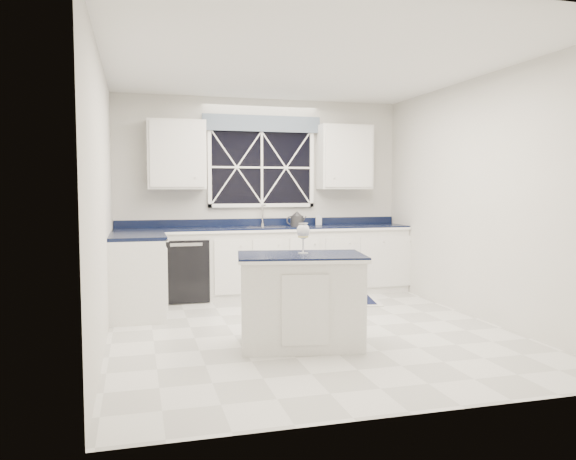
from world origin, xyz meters
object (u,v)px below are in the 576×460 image
object	(u,v)px
dishwasher	(184,269)
island	(301,300)
wine_glass	(303,232)
kettle	(297,219)
soap_bottle	(319,218)
faucet	(263,215)

from	to	relation	value
dishwasher	island	xyz separation A→B (m)	(0.85, -2.49, 0.02)
island	wine_glass	xyz separation A→B (m)	(0.03, 0.04, 0.62)
kettle	wine_glass	distance (m)	2.51
kettle	soap_bottle	size ratio (longest dim) A/B	1.53
island	kettle	world-z (taller)	kettle
wine_glass	kettle	bearing A→B (deg)	75.22
wine_glass	soap_bottle	xyz separation A→B (m)	(1.03, 2.65, -0.02)
dishwasher	kettle	bearing A→B (deg)	-0.51
faucet	wine_glass	size ratio (longest dim) A/B	1.06
dishwasher	soap_bottle	distance (m)	2.03
island	soap_bottle	bearing A→B (deg)	78.32
faucet	kettle	xyz separation A→B (m)	(0.43, -0.21, -0.06)
faucet	kettle	bearing A→B (deg)	-25.84
faucet	kettle	size ratio (longest dim) A/B	1.02
dishwasher	wine_glass	xyz separation A→B (m)	(0.89, -2.44, 0.65)
dishwasher	soap_bottle	world-z (taller)	soap_bottle
island	kettle	bearing A→B (deg)	84.67
wine_glass	soap_bottle	size ratio (longest dim) A/B	1.47
faucet	soap_bottle	world-z (taller)	faucet
island	wine_glass	size ratio (longest dim) A/B	4.41
island	wine_glass	bearing A→B (deg)	61.38
kettle	wine_glass	world-z (taller)	kettle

